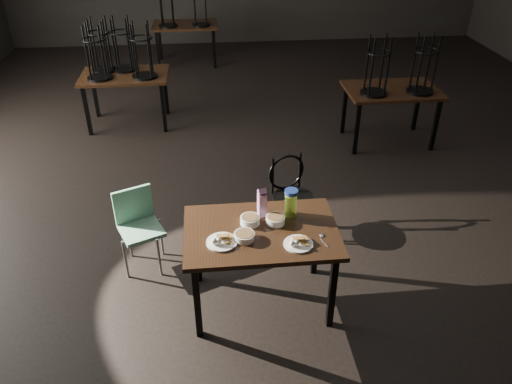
{
  "coord_description": "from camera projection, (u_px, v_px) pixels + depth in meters",
  "views": [
    {
      "loc": [
        -0.98,
        -5.03,
        3.07
      ],
      "look_at": [
        -0.62,
        -1.54,
        0.85
      ],
      "focal_mm": 35.0,
      "sensor_mm": 36.0,
      "label": 1
    }
  ],
  "objects": [
    {
      "name": "water_bottle",
      "position": [
        291.0,
        202.0,
        3.98
      ],
      "size": [
        0.13,
        0.13,
        0.24
      ],
      "color": "#ADE443",
      "rests_on": "main_table"
    },
    {
      "name": "bg_table_right",
      "position": [
        394.0,
        90.0,
        6.42
      ],
      "size": [
        1.2,
        0.8,
        1.48
      ],
      "color": "black",
      "rests_on": "ground"
    },
    {
      "name": "plate_left",
      "position": [
        222.0,
        241.0,
        3.72
      ],
      "size": [
        0.24,
        0.24,
        0.08
      ],
      "color": "white",
      "rests_on": "main_table"
    },
    {
      "name": "school_chair",
      "position": [
        138.0,
        222.0,
        4.46
      ],
      "size": [
        0.46,
        0.46,
        0.76
      ],
      "rotation": [
        0.0,
        0.0,
        0.4
      ],
      "color": "#669F83",
      "rests_on": "ground"
    },
    {
      "name": "juice_carton",
      "position": [
        262.0,
        203.0,
        3.98
      ],
      "size": [
        0.07,
        0.07,
        0.26
      ],
      "color": "#851872",
      "rests_on": "main_table"
    },
    {
      "name": "bg_table_far",
      "position": [
        185.0,
        24.0,
        9.27
      ],
      "size": [
        1.2,
        0.8,
        1.48
      ],
      "color": "black",
      "rests_on": "ground"
    },
    {
      "name": "spoon",
      "position": [
        322.0,
        236.0,
        3.8
      ],
      "size": [
        0.05,
        0.18,
        0.01
      ],
      "color": "silver",
      "rests_on": "main_table"
    },
    {
      "name": "bg_table_left",
      "position": [
        122.0,
        71.0,
        6.91
      ],
      "size": [
        1.2,
        0.8,
        1.48
      ],
      "color": "black",
      "rests_on": "ground"
    },
    {
      "name": "bowl_big",
      "position": [
        244.0,
        236.0,
        3.76
      ],
      "size": [
        0.16,
        0.16,
        0.05
      ],
      "color": "white",
      "rests_on": "main_table"
    },
    {
      "name": "main_table",
      "position": [
        261.0,
        238.0,
        3.91
      ],
      "size": [
        1.2,
        0.8,
        0.75
      ],
      "color": "black",
      "rests_on": "ground"
    },
    {
      "name": "bentwood_chair",
      "position": [
        290.0,
        190.0,
        4.86
      ],
      "size": [
        0.43,
        0.42,
        0.82
      ],
      "rotation": [
        0.0,
        0.0,
        0.29
      ],
      "color": "black",
      "rests_on": "ground"
    },
    {
      "name": "bowl_near",
      "position": [
        250.0,
        220.0,
        3.93
      ],
      "size": [
        0.15,
        0.15,
        0.06
      ],
      "color": "white",
      "rests_on": "main_table"
    },
    {
      "name": "bowl_far",
      "position": [
        275.0,
        220.0,
        3.93
      ],
      "size": [
        0.15,
        0.15,
        0.06
      ],
      "color": "white",
      "rests_on": "main_table"
    },
    {
      "name": "plate_right",
      "position": [
        298.0,
        243.0,
        3.7
      ],
      "size": [
        0.22,
        0.22,
        0.07
      ],
      "color": "white",
      "rests_on": "main_table"
    }
  ]
}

